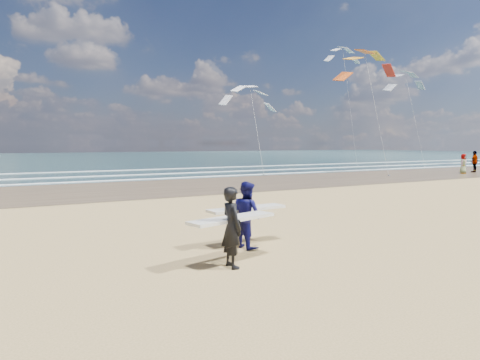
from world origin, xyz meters
TOP-DOWN VIEW (x-y plane):
  - wet_sand_strip at (20.00, 18.00)m, footprint 220.00×12.00m
  - ocean at (20.00, 72.00)m, footprint 220.00×100.00m
  - foam_breakers at (20.00, 28.10)m, footprint 220.00×11.70m
  - surfer_near at (-0.23, 0.32)m, footprint 2.26×1.19m
  - surfer_far at (0.91, 1.64)m, footprint 2.23×1.13m
  - beachgoer_0 at (30.97, 15.41)m, footprint 0.94×0.71m
  - beachgoer_1 at (33.30, 15.83)m, footprint 1.21×0.62m
  - kite_0 at (23.72, 19.26)m, footprint 6.77×4.84m
  - kite_1 at (15.28, 24.87)m, footprint 5.62×4.72m
  - kite_2 at (36.88, 25.77)m, footprint 6.23×4.79m
  - kite_5 at (33.18, 32.12)m, footprint 5.28×4.68m

SIDE VIEW (x-z plane):
  - wet_sand_strip at x=20.00m, z-range 0.00..0.01m
  - ocean at x=20.00m, z-range 0.00..0.02m
  - foam_breakers at x=20.00m, z-range 0.02..0.08m
  - surfer_far at x=0.91m, z-range 0.01..1.71m
  - beachgoer_0 at x=30.97m, z-range 0.00..1.74m
  - surfer_near at x=-0.23m, z-range 0.02..1.76m
  - beachgoer_1 at x=33.30m, z-range 0.00..1.98m
  - kite_1 at x=15.28m, z-range 0.45..9.40m
  - kite_2 at x=36.88m, z-range 0.79..13.09m
  - kite_0 at x=23.72m, z-range 1.00..13.09m
  - kite_5 at x=33.18m, z-range 0.46..16.20m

